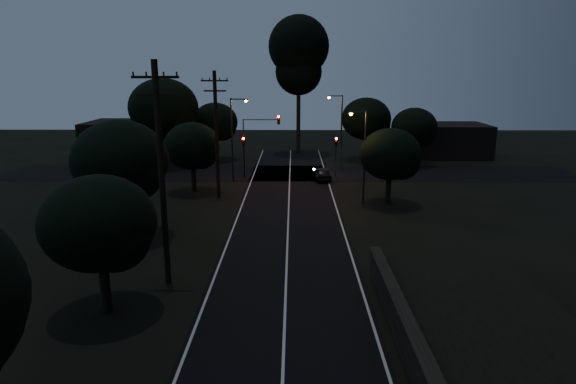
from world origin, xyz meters
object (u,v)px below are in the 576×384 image
object	(u,v)px
signal_left	(244,149)
utility_pole_far	(216,133)
streetlight_a	(234,134)
car	(322,173)
signal_mast	(260,134)
signal_right	(336,150)
tall_pine	(299,55)
streetlight_c	(363,151)
utility_pole_mid	(161,172)
streetlight_b	(340,127)

from	to	relation	value
signal_left	utility_pole_far	bearing A→B (deg)	-99.94
streetlight_a	car	size ratio (longest dim) A/B	2.08
signal_left	car	distance (m)	8.18
utility_pole_far	signal_mast	world-z (taller)	utility_pole_far
signal_right	streetlight_a	xyz separation A→B (m)	(-9.91, -1.99, 1.80)
streetlight_a	tall_pine	bearing A→B (deg)	69.64
streetlight_c	utility_pole_mid	bearing A→B (deg)	-128.26
streetlight_a	streetlight_c	distance (m)	13.72
utility_pole_far	tall_pine	bearing A→B (deg)	73.07
streetlight_b	streetlight_c	bearing A→B (deg)	-87.86
signal_left	tall_pine	bearing A→B (deg)	69.54
tall_pine	signal_mast	distance (m)	17.50
utility_pole_far	streetlight_b	size ratio (longest dim) A/B	1.31
signal_mast	streetlight_b	world-z (taller)	streetlight_b
signal_mast	streetlight_b	xyz separation A→B (m)	(8.22, 4.01, 0.30)
tall_pine	signal_left	xyz separation A→B (m)	(-5.60, -15.01, -9.60)
tall_pine	streetlight_a	world-z (taller)	tall_pine
car	utility_pole_far	bearing A→B (deg)	32.63
tall_pine	streetlight_b	xyz separation A→B (m)	(4.31, -11.00, -7.80)
car	streetlight_a	bearing A→B (deg)	1.68
utility_pole_mid	streetlight_b	xyz separation A→B (m)	(11.31, 29.00, -1.10)
utility_pole_far	car	xyz separation A→B (m)	(9.20, 6.86, -4.83)
signal_left	streetlight_c	bearing A→B (deg)	-43.76
streetlight_a	utility_pole_far	bearing A→B (deg)	-96.59
tall_pine	car	distance (m)	20.11
signal_right	streetlight_c	xyz separation A→B (m)	(1.23, -9.99, 1.51)
streetlight_a	signal_mast	bearing A→B (deg)	39.77
signal_right	streetlight_b	bearing A→B (deg)	80.00
utility_pole_mid	signal_right	xyz separation A→B (m)	(10.60, 24.99, -2.90)
utility_pole_far	streetlight_a	distance (m)	6.10
utility_pole_mid	tall_pine	world-z (taller)	tall_pine
streetlight_c	signal_left	bearing A→B (deg)	136.24
utility_pole_far	utility_pole_mid	bearing A→B (deg)	-90.00
signal_left	car	world-z (taller)	signal_left
utility_pole_mid	signal_mast	world-z (taller)	utility_pole_mid
streetlight_a	streetlight_c	bearing A→B (deg)	-35.69
utility_pole_far	streetlight_c	size ratio (longest dim) A/B	1.40
utility_pole_mid	streetlight_c	world-z (taller)	utility_pole_mid
streetlight_a	streetlight_b	distance (m)	12.19
tall_pine	signal_right	distance (m)	18.18
signal_mast	car	xyz separation A→B (m)	(6.11, -1.13, -3.69)
signal_left	streetlight_a	distance (m)	2.77
utility_pole_mid	streetlight_b	distance (m)	31.15
utility_pole_far	streetlight_a	bearing A→B (deg)	83.41
car	tall_pine	bearing A→B (deg)	-86.31
signal_mast	streetlight_b	distance (m)	9.15
signal_mast	streetlight_a	size ratio (longest dim) A/B	0.78
streetlight_c	tall_pine	bearing A→B (deg)	100.93
utility_pole_mid	tall_pine	xyz separation A→B (m)	(7.00, 40.00, 6.70)
utility_pole_far	streetlight_a	size ratio (longest dim) A/B	1.31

